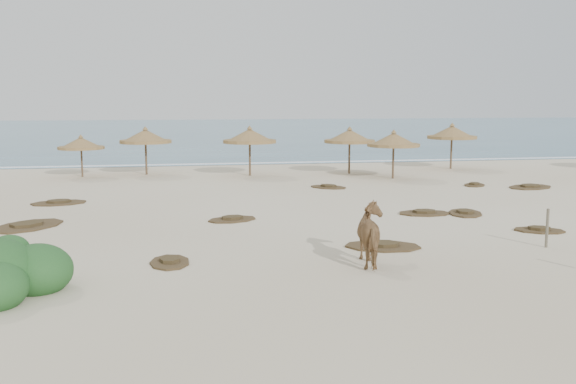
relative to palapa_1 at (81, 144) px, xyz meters
name	(u,v)px	position (x,y,z in m)	size (l,w,h in m)	color
ground	(358,245)	(10.83, -19.93, -1.93)	(160.00, 160.00, 0.00)	beige
ocean	(210,130)	(10.83, 55.07, -1.92)	(200.00, 100.00, 0.01)	#255771
foam_line	(253,163)	(10.83, 6.07, -1.92)	(70.00, 0.60, 0.01)	white
palapa_1	(81,144)	(0.00, 0.00, 0.00)	(2.92, 2.92, 2.48)	brown
palapa_2	(145,137)	(3.66, 0.43, 0.33)	(4.04, 4.04, 2.91)	brown
palapa_3	(250,137)	(9.73, -1.16, 0.38)	(3.59, 3.59, 2.97)	brown
palapa_4	(350,137)	(15.81, -1.21, 0.31)	(3.94, 3.94, 2.88)	brown
palapa_5	(394,140)	(17.61, -4.02, 0.25)	(3.90, 3.90, 2.80)	brown
palapa_6	(452,133)	(23.08, 0.21, 0.40)	(3.42, 3.42, 3.00)	brown
horse	(374,235)	(10.55, -22.34, -1.10)	(0.90, 1.97, 1.66)	#966F44
fence_post_near	(547,228)	(16.39, -21.33, -1.33)	(0.09, 0.09, 1.20)	#675F4D
scrub_1	(27,225)	(0.03, -15.11, -1.88)	(3.23, 3.45, 0.16)	#4D3B22
scrub_2	(232,219)	(7.33, -15.17, -1.88)	(2.23, 1.84, 0.16)	#4D3B22
scrub_3	(424,213)	(14.94, -15.21, -1.88)	(2.21, 1.54, 0.16)	#4D3B22
scrub_4	(465,213)	(16.53, -15.51, -1.88)	(1.95, 2.34, 0.16)	#4D3B22
scrub_5	(530,187)	(23.25, -8.99, -1.88)	(3.13, 2.68, 0.16)	#4D3B22
scrub_6	(59,202)	(0.27, -9.95, -1.88)	(2.63, 2.01, 0.16)	#4D3B22
scrub_7	(328,187)	(13.04, -7.15, -1.88)	(2.31, 2.27, 0.16)	#4D3B22
scrub_9	(383,246)	(11.46, -20.42, -1.88)	(2.68, 2.11, 0.16)	#4D3B22
scrub_10	(474,185)	(20.78, -7.75, -1.88)	(1.78, 1.91, 0.16)	#4D3B22
scrub_11	(170,262)	(5.03, -21.23, -1.88)	(1.11, 1.70, 0.16)	#4D3B22
scrub_12	(539,230)	(17.53, -19.09, -1.88)	(2.01, 1.70, 0.16)	#4D3B22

